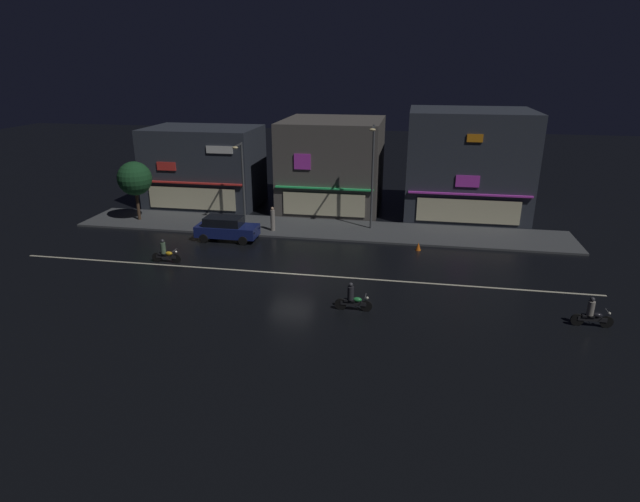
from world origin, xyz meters
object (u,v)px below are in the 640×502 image
(motorcycle_opposite_lane, at_px, (352,299))
(pedestrian_on_sidewalk, at_px, (273,220))
(parked_car_near_kerb, at_px, (226,228))
(motorcycle_lead, at_px, (592,314))
(motorcycle_following, at_px, (165,253))
(traffic_cone, at_px, (418,246))
(streetlamp_mid, at_px, (372,170))
(streetlamp_west, at_px, (242,175))

(motorcycle_opposite_lane, bearing_deg, pedestrian_on_sidewalk, -56.81)
(parked_car_near_kerb, xyz_separation_m, motorcycle_opposite_lane, (10.05, -9.48, -0.24))
(parked_car_near_kerb, height_order, motorcycle_lead, parked_car_near_kerb)
(motorcycle_following, bearing_deg, traffic_cone, 22.48)
(pedestrian_on_sidewalk, distance_m, traffic_cone, 10.78)
(streetlamp_mid, relative_size, motorcycle_lead, 3.98)
(motorcycle_lead, bearing_deg, streetlamp_mid, -47.21)
(pedestrian_on_sidewalk, height_order, motorcycle_lead, pedestrian_on_sidewalk)
(motorcycle_lead, distance_m, motorcycle_opposite_lane, 11.32)
(streetlamp_west, height_order, traffic_cone, streetlamp_west)
(streetlamp_mid, bearing_deg, motorcycle_lead, -48.47)
(pedestrian_on_sidewalk, height_order, motorcycle_opposite_lane, pedestrian_on_sidewalk)
(motorcycle_opposite_lane, xyz_separation_m, traffic_cone, (3.26, 9.66, -0.36))
(parked_car_near_kerb, distance_m, traffic_cone, 13.33)
(streetlamp_mid, bearing_deg, traffic_cone, -46.52)
(streetlamp_mid, bearing_deg, pedestrian_on_sidewalk, -166.92)
(streetlamp_west, bearing_deg, motorcycle_following, -104.18)
(motorcycle_lead, bearing_deg, traffic_cone, -48.02)
(motorcycle_following, xyz_separation_m, motorcycle_opposite_lane, (12.31, -4.59, 0.00))
(streetlamp_mid, distance_m, parked_car_near_kerb, 11.17)
(motorcycle_opposite_lane, height_order, traffic_cone, motorcycle_opposite_lane)
(pedestrian_on_sidewalk, bearing_deg, motorcycle_lead, 17.01)
(parked_car_near_kerb, height_order, motorcycle_following, parked_car_near_kerb)
(motorcycle_opposite_lane, bearing_deg, motorcycle_lead, -177.11)
(motorcycle_following, bearing_deg, motorcycle_opposite_lane, -16.03)
(pedestrian_on_sidewalk, xyz_separation_m, parked_car_near_kerb, (-2.75, -2.25, -0.10))
(streetlamp_west, height_order, motorcycle_opposite_lane, streetlamp_west)
(pedestrian_on_sidewalk, xyz_separation_m, traffic_cone, (10.56, -2.07, -0.70))
(pedestrian_on_sidewalk, bearing_deg, motorcycle_opposite_lane, -9.57)
(streetlamp_mid, bearing_deg, motorcycle_following, -143.93)
(parked_car_near_kerb, xyz_separation_m, traffic_cone, (13.32, 0.18, -0.59))
(motorcycle_lead, height_order, motorcycle_following, same)
(streetlamp_west, height_order, pedestrian_on_sidewalk, streetlamp_west)
(motorcycle_following, relative_size, traffic_cone, 3.45)
(parked_car_near_kerb, relative_size, motorcycle_following, 2.26)
(motorcycle_opposite_lane, bearing_deg, streetlamp_mid, -87.60)
(streetlamp_west, distance_m, parked_car_near_kerb, 4.92)
(streetlamp_west, distance_m, traffic_cone, 14.30)
(traffic_cone, bearing_deg, motorcycle_opposite_lane, -108.66)
(motorcycle_lead, height_order, traffic_cone, motorcycle_lead)
(streetlamp_mid, distance_m, motorcycle_opposite_lane, 13.94)
(motorcycle_opposite_lane, relative_size, traffic_cone, 3.45)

